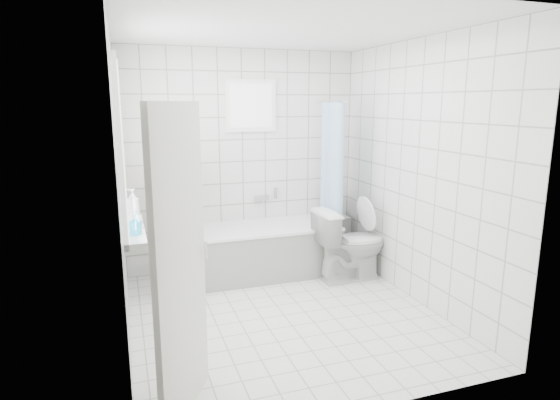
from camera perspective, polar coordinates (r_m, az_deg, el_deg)
name	(u,v)px	position (r m, az deg, el deg)	size (l,w,h in m)	color
ground	(284,315)	(4.59, 0.49, -13.86)	(3.00, 3.00, 0.00)	white
ceiling	(285,28)	(4.18, 0.56, 20.19)	(3.00, 3.00, 0.00)	white
wall_back	(243,161)	(5.62, -4.55, 4.73)	(2.80, 0.02, 2.60)	white
wall_front	(367,220)	(2.85, 10.52, -2.42)	(2.80, 0.02, 2.60)	white
wall_left	(120,190)	(3.97, -18.94, 1.14)	(0.02, 3.00, 2.60)	white
wall_right	(417,173)	(4.84, 16.40, 3.13)	(0.02, 3.00, 2.60)	white
window_left	(123,149)	(4.23, -18.61, 5.89)	(0.01, 0.90, 1.40)	white
window_back	(251,106)	(5.56, -3.53, 11.38)	(0.50, 0.01, 0.50)	white
window_sill	(134,232)	(4.36, -17.38, -3.78)	(0.18, 1.02, 0.08)	white
door	(181,267)	(2.97, -11.97, -7.97)	(0.04, 0.80, 2.00)	silver
bathtub	(261,250)	(5.51, -2.29, -6.15)	(1.78, 0.77, 0.58)	white
partition_wall	(178,220)	(5.16, -12.38, -2.37)	(0.15, 0.85, 1.50)	white
tiled_ledge	(333,238)	(6.10, 6.45, -4.58)	(0.40, 0.24, 0.55)	white
toilet	(351,244)	(5.39, 8.63, -5.31)	(0.47, 0.82, 0.83)	white
curtain_rod	(330,101)	(5.51, 6.10, 11.86)	(0.02, 0.02, 0.80)	silver
shower_curtain	(333,181)	(5.47, 6.46, 2.37)	(0.14, 0.48, 1.78)	#4B92DE
tub_faucet	(261,198)	(5.71, -2.33, 0.29)	(0.18, 0.06, 0.06)	silver
sill_bottles	(134,212)	(4.40, -17.41, -1.45)	(0.17, 0.61, 0.32)	#38D0FF
ledge_bottles	(335,208)	(5.99, 6.69, -0.96)	(0.18, 0.17, 0.28)	#1637B3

